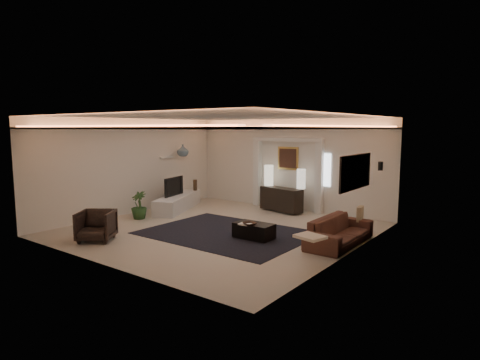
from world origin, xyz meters
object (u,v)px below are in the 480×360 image
Objects in this scene: sofa at (340,231)px; coffee_table at (254,230)px; console at (281,199)px; armchair at (96,226)px.

sofa is 1.98m from coffee_table.
coffee_table is (-1.81, -0.78, -0.10)m from sofa.
console is 3.78m from sofa.
sofa is 5.61m from armchair.
armchair reaches higher than coffee_table.
sofa is 2.25× the size of coffee_table.
sofa is at bearing -1.92° from armchair.
sofa is at bearing 23.21° from coffee_table.
console is at bearing 36.91° from armchair.
console reaches higher than sofa.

